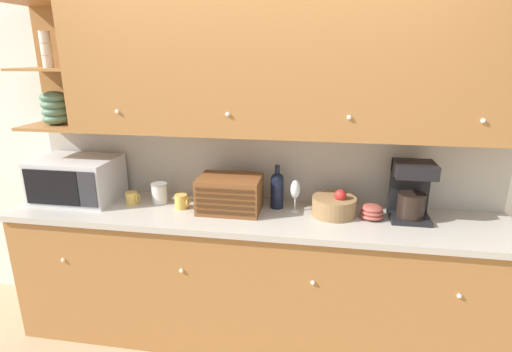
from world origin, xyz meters
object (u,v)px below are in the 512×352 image
(bread_box, at_px, (230,194))
(mug_blue_second, at_px, (132,198))
(microwave, at_px, (77,179))
(storage_canister, at_px, (160,193))
(coffee_maker, at_px, (411,190))
(fruit_basket, at_px, (334,206))
(wine_bottle, at_px, (277,188))
(wine_glass, at_px, (295,190))
(bowl_stack_on_counter, at_px, (372,212))
(mug, at_px, (182,202))

(bread_box, bearing_deg, mug_blue_second, 179.80)
(microwave, height_order, storage_canister, microwave)
(mug_blue_second, xyz_separation_m, coffee_maker, (1.84, 0.06, 0.14))
(fruit_basket, distance_m, coffee_maker, 0.48)
(wine_bottle, bearing_deg, storage_canister, -176.60)
(wine_bottle, bearing_deg, coffee_maker, -3.26)
(storage_canister, xyz_separation_m, wine_glass, (0.94, 0.00, 0.07))
(wine_bottle, distance_m, wine_glass, 0.13)
(wine_glass, relative_size, fruit_basket, 0.76)
(fruit_basket, relative_size, bowl_stack_on_counter, 1.86)
(mug_blue_second, xyz_separation_m, storage_canister, (0.18, 0.06, 0.03))
(bread_box, bearing_deg, coffee_maker, 2.95)
(storage_canister, relative_size, mug, 1.47)
(bread_box, bearing_deg, storage_canister, 173.54)
(storage_canister, height_order, fruit_basket, fruit_basket)
(bread_box, relative_size, bowl_stack_on_counter, 2.69)
(mug, height_order, wine_bottle, wine_bottle)
(mug, xyz_separation_m, bowl_stack_on_counter, (1.25, 0.03, -0.00))
(bread_box, height_order, fruit_basket, bread_box)
(mug_blue_second, distance_m, bread_box, 0.70)
(coffee_maker, bearing_deg, bowl_stack_on_counter, -169.33)
(storage_canister, bearing_deg, microwave, -177.12)
(mug_blue_second, xyz_separation_m, wine_glass, (1.12, 0.06, 0.10))
(mug, bearing_deg, mug_blue_second, 177.28)
(mug, bearing_deg, coffee_maker, 2.87)
(bowl_stack_on_counter, bearing_deg, wine_bottle, 171.54)
(wine_bottle, bearing_deg, wine_glass, -20.25)
(bread_box, xyz_separation_m, wine_bottle, (0.30, 0.11, 0.02))
(bread_box, bearing_deg, wine_bottle, 19.63)
(bowl_stack_on_counter, bearing_deg, microwave, 179.63)
(mug_blue_second, relative_size, coffee_maker, 0.24)
(bread_box, distance_m, coffee_maker, 1.15)
(mug, height_order, coffee_maker, coffee_maker)
(microwave, bearing_deg, fruit_basket, 0.21)
(microwave, relative_size, bread_box, 1.36)
(storage_canister, height_order, wine_bottle, wine_bottle)
(mug_blue_second, bearing_deg, mug, -2.72)
(wine_glass, distance_m, coffee_maker, 0.72)
(mug, xyz_separation_m, wine_bottle, (0.63, 0.12, 0.09))
(mug, bearing_deg, storage_canister, 158.35)
(coffee_maker, bearing_deg, storage_canister, -179.98)
(mug_blue_second, bearing_deg, storage_canister, 17.43)
(microwave, xyz_separation_m, wine_glass, (1.54, 0.03, -0.01))
(mug, relative_size, bread_box, 0.24)
(bread_box, distance_m, fruit_basket, 0.68)
(storage_canister, distance_m, wine_bottle, 0.82)
(mug, xyz_separation_m, bread_box, (0.33, 0.01, 0.07))
(microwave, relative_size, mug_blue_second, 6.08)
(bowl_stack_on_counter, xyz_separation_m, coffee_maker, (0.23, 0.04, 0.14))
(wine_bottle, relative_size, fruit_basket, 1.06)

